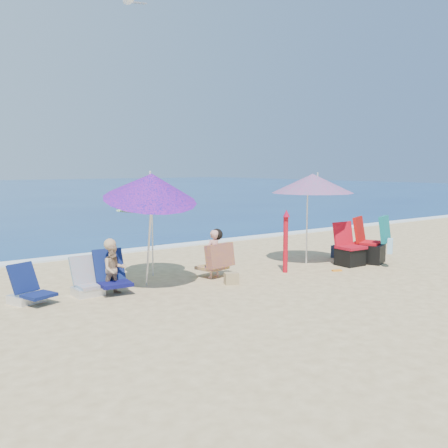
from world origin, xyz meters
TOP-DOWN VIEW (x-y plane):
  - ground at (0.00, 0.00)m, footprint 120.00×120.00m
  - foam at (0.00, 5.10)m, footprint 120.00×0.50m
  - umbrella_turquoise at (2.19, 0.98)m, footprint 2.39×2.39m
  - umbrella_striped at (-1.42, 1.99)m, footprint 1.74×1.74m
  - umbrella_blue at (-1.94, 0.96)m, footprint 1.98×2.04m
  - furled_umbrella at (1.08, 0.66)m, footprint 0.18×0.19m
  - chair_navy at (-4.00, 1.44)m, footprint 0.70×0.82m
  - chair_rainbow at (-3.00, 1.38)m, footprint 0.52×0.59m
  - camp_chair_left at (2.79, 0.37)m, footprint 0.59×0.61m
  - camp_chair_right at (3.43, 0.22)m, footprint 0.81×1.22m
  - person_center at (-0.40, 1.14)m, footprint 0.74×0.62m
  - person_left at (-2.60, 1.19)m, footprint 0.60×0.76m
  - bag_black_a at (-2.70, 1.83)m, footprint 0.33×0.28m
  - bag_tan at (-0.50, 0.50)m, footprint 0.31×0.27m
  - bag_navy_b at (3.41, 1.14)m, footprint 0.43×0.34m
  - orange_item at (2.06, 0.10)m, footprint 0.23×0.17m
  - seagull at (-1.50, 2.59)m, footprint 0.81×0.39m

SIDE VIEW (x-z plane):
  - ground at x=0.00m, z-range 0.00..0.00m
  - orange_item at x=2.06m, z-range 0.00..0.03m
  - foam at x=0.00m, z-range 0.00..0.04m
  - bag_black_a at x=-2.70m, z-range 0.00..0.20m
  - bag_tan at x=-0.50m, z-range 0.00..0.22m
  - bag_navy_b at x=3.41m, z-range 0.00..0.31m
  - chair_navy at x=-4.00m, z-range -0.15..0.50m
  - chair_rainbow at x=-3.00m, z-range -0.15..0.51m
  - camp_chair_left at x=2.79m, z-range -0.20..0.78m
  - camp_chair_right at x=3.43m, z-range -0.16..0.97m
  - person_left at x=-2.60m, z-range -0.04..0.93m
  - person_center at x=-0.40m, z-range -0.01..0.97m
  - furled_umbrella at x=1.08m, z-range 0.07..1.41m
  - umbrella_striped at x=-1.42m, z-range 0.67..2.45m
  - umbrella_turquoise at x=2.19m, z-range 0.80..2.92m
  - umbrella_blue at x=-1.94m, z-range 0.73..3.03m
  - seagull at x=-1.50m, z-range 5.47..5.61m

